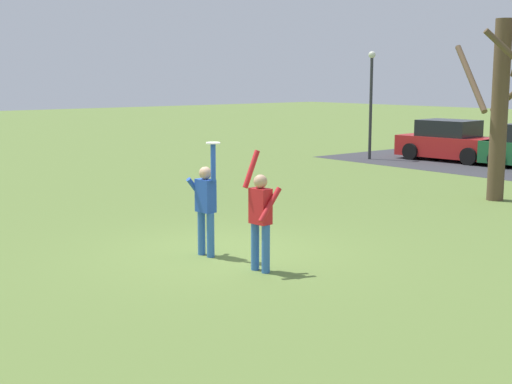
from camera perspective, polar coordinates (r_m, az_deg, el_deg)
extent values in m
plane|color=olive|center=(13.29, -2.46, -4.94)|extent=(120.00, 120.00, 0.00)
cylinder|color=#3366B7|center=(13.16, -4.38, -3.28)|extent=(0.14, 0.14, 0.82)
cylinder|color=#3366B7|center=(12.96, -3.66, -3.46)|extent=(0.14, 0.14, 0.82)
cube|color=#234CB2|center=(12.92, -4.06, -0.29)|extent=(0.37, 0.24, 0.60)
sphere|color=tan|center=(12.86, -4.08, 1.53)|extent=(0.23, 0.23, 0.23)
cylinder|color=#234CB2|center=(13.09, -4.68, 0.03)|extent=(0.11, 0.49, 0.57)
cylinder|color=#234CB2|center=(12.66, -3.45, 2.40)|extent=(0.09, 0.09, 0.66)
cylinder|color=#3366B7|center=(11.91, 0.79, -4.58)|extent=(0.14, 0.14, 0.82)
cylinder|color=#3366B7|center=(12.09, -0.07, -4.36)|extent=(0.14, 0.14, 0.82)
cube|color=red|center=(11.85, 0.36, -1.13)|extent=(0.37, 0.24, 0.60)
sphere|color=tan|center=(11.78, 0.36, 0.85)|extent=(0.23, 0.23, 0.23)
cylinder|color=red|center=(11.68, 1.12, -1.05)|extent=(0.11, 0.49, 0.57)
cylinder|color=red|center=(11.92, -0.38, 1.84)|extent=(0.11, 0.36, 0.64)
cylinder|color=white|center=(12.63, -3.46, 3.94)|extent=(0.25, 0.25, 0.02)
cube|color=red|center=(29.09, 15.36, 3.52)|extent=(4.24, 2.16, 0.80)
cube|color=black|center=(29.11, 15.16, 4.96)|extent=(2.24, 1.82, 0.64)
cylinder|color=black|center=(29.31, 18.39, 2.99)|extent=(0.68, 0.28, 0.66)
cylinder|color=black|center=(27.71, 16.66, 2.74)|extent=(0.68, 0.28, 0.66)
cylinder|color=black|center=(30.54, 14.14, 3.41)|extent=(0.68, 0.28, 0.66)
cylinder|color=black|center=(29.01, 12.26, 3.19)|extent=(0.68, 0.28, 0.66)
cylinder|color=black|center=(27.06, 18.71, 2.50)|extent=(0.68, 0.28, 0.66)
cylinder|color=brown|center=(19.83, 18.90, 6.16)|extent=(0.44, 0.44, 4.74)
cylinder|color=brown|center=(19.43, 16.81, 8.72)|extent=(1.62, 1.04, 1.76)
cylinder|color=#2D2D33|center=(28.80, 9.16, 6.57)|extent=(0.12, 0.12, 4.00)
sphere|color=silver|center=(28.79, 9.27, 10.79)|extent=(0.28, 0.28, 0.28)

